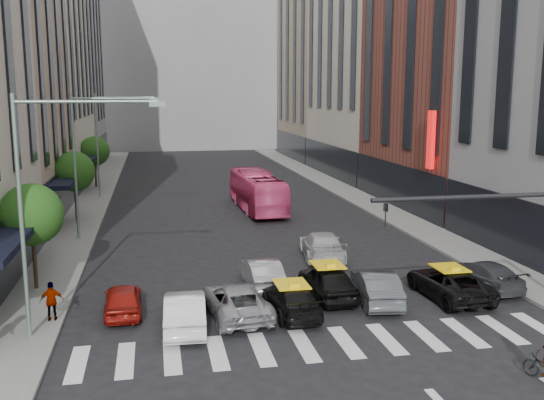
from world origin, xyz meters
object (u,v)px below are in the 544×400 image
taxi_center (327,281)px  pedestrian_far (52,301)px  streetlamp_near (47,184)px  streetlamp_far (108,131)px  taxi_left (291,299)px  car_white_front (185,311)px  car_red (123,299)px  streetlamp_mid (90,147)px  bus (257,191)px

taxi_center → pedestrian_far: pedestrian_far is taller
streetlamp_near → taxi_center: bearing=12.2°
streetlamp_far → taxi_center: bearing=-69.0°
taxi_center → pedestrian_far: (-11.71, -0.90, 0.18)m
taxi_left → car_white_front: bearing=6.4°
car_red → taxi_center: (8.97, 0.32, 0.12)m
streetlamp_mid → streetlamp_far: bearing=90.0°
streetlamp_mid → pedestrian_far: 15.28m
streetlamp_mid → taxi_left: (9.30, -15.27, -5.26)m
streetlamp_mid → taxi_center: 18.41m
car_red → car_white_front: bearing=137.5°
streetlamp_mid → pedestrian_far: (-0.36, -14.45, -4.96)m
streetlamp_far → taxi_center: streetlamp_far is taller
streetlamp_mid → car_red: bearing=-80.3°
streetlamp_far → streetlamp_mid: bearing=-90.0°
car_white_front → streetlamp_near: bearing=3.0°
streetlamp_near → car_white_front: bearing=0.2°
taxi_left → bus: 23.13m
car_white_front → streetlamp_far: bearing=-78.5°
streetlamp_far → car_red: streetlamp_far is taller
car_white_front → taxi_center: (6.51, 2.44, 0.03)m
streetlamp_mid → bus: streetlamp_mid is taller
car_red → pedestrian_far: size_ratio=2.39×
streetlamp_far → taxi_left: size_ratio=2.02×
streetlamp_far → bus: (11.79, -8.28, -4.38)m
taxi_center → streetlamp_far: bearing=-71.4°
streetlamp_far → taxi_left: 33.04m
car_white_front → taxi_left: size_ratio=1.00×
streetlamp_near → taxi_left: size_ratio=2.02×
taxi_center → pedestrian_far: size_ratio=2.81×
pedestrian_far → taxi_left: bearing=170.8°
car_white_front → bus: bus is taller
car_red → car_white_front: (2.46, -2.12, 0.09)m
bus → taxi_center: bearing=86.4°
car_white_front → taxi_center: bearing=-156.6°
taxi_left → streetlamp_far: bearing=-76.2°
streetlamp_far → pedestrian_far: streetlamp_far is taller
streetlamp_near → pedestrian_far: streetlamp_near is taller
streetlamp_far → car_white_front: bearing=-81.4°
streetlamp_near → car_red: bearing=41.8°
bus → taxi_left: bearing=81.4°
streetlamp_near → taxi_left: 10.70m
car_red → bus: (9.41, 21.58, 0.87)m
pedestrian_far → streetlamp_mid: bearing=-95.8°
streetlamp_far → taxi_center: size_ratio=2.01×
streetlamp_far → bus: size_ratio=0.82×
streetlamp_far → car_red: bearing=-85.4°
streetlamp_mid → bus: size_ratio=0.82×
pedestrian_far → car_white_front: bearing=159.2°
car_red → pedestrian_far: bearing=10.2°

